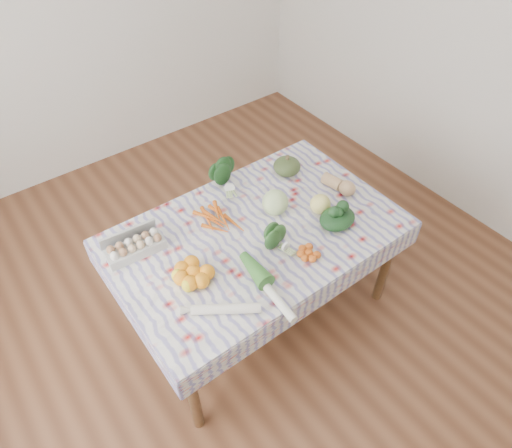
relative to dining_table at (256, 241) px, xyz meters
The scene contains 17 objects.
ground 0.68m from the dining_table, ahead, with size 4.50×4.50×0.00m, color brown.
wall_back 2.36m from the dining_table, 90.00° to the left, with size 4.00×0.04×2.80m, color white.
dining_table is the anchor object (origin of this frame).
tablecloth 0.08m from the dining_table, ahead, with size 1.66×1.06×0.01m, color silver.
egg_carton 0.69m from the dining_table, 157.36° to the left, with size 0.32×0.13×0.09m, color #B4B4AF.
carrot_bunch 0.25m from the dining_table, 123.23° to the left, with size 0.23×0.21×0.04m, color #D75D13.
kale_bunch 0.46m from the dining_table, 77.62° to the left, with size 0.18×0.15×0.15m, color #153815.
kabocha_squash 0.59m from the dining_table, 32.35° to the left, with size 0.18×0.18×0.12m, color #3D4F27.
cabbage 0.26m from the dining_table, 17.96° to the left, with size 0.16×0.16×0.16m, color #C0E08F.
butternut_squash 0.65m from the dining_table, ahead, with size 0.10×0.22×0.10m, color tan.
orange_cluster 0.49m from the dining_table, behind, with size 0.27×0.27×0.09m, color orange.
broccoli 0.22m from the dining_table, 79.15° to the right, with size 0.14×0.14×0.10m, color #254F20.
mandarin_cluster 0.36m from the dining_table, 69.47° to the right, with size 0.15×0.15×0.05m, color orange.
grapefruit 0.44m from the dining_table, 13.78° to the right, with size 0.12×0.12×0.12m, color #EDE071.
spinach_bag 0.49m from the dining_table, 30.43° to the right, with size 0.23×0.18×0.10m, color black.
daikon 0.58m from the dining_table, 141.71° to the right, with size 0.05×0.05×0.36m, color white.
leek 0.45m from the dining_table, 118.84° to the right, with size 0.05×0.05×0.45m, color white.
Camera 1 is at (-1.10, -1.47, 2.66)m, focal length 32.00 mm.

